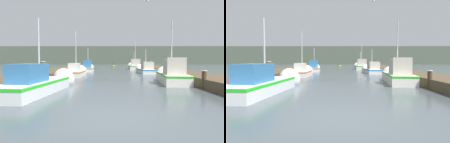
# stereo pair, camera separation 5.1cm
# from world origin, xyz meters

# --- Properties ---
(ground_plane) EXTENTS (200.00, 200.00, 0.00)m
(ground_plane) POSITION_xyz_m (0.00, 0.00, 0.00)
(ground_plane) COLOR #424C51
(dock_left) EXTENTS (2.81, 40.00, 0.51)m
(dock_left) POSITION_xyz_m (-5.93, 16.00, 0.25)
(dock_left) COLOR #4C3D2B
(dock_left) RESTS_ON ground_plane
(dock_right) EXTENTS (2.81, 40.00, 0.51)m
(dock_right) POSITION_xyz_m (5.93, 16.00, 0.25)
(dock_right) COLOR #4C3D2B
(dock_right) RESTS_ON ground_plane
(distant_shore_ridge) EXTENTS (120.00, 16.00, 5.72)m
(distant_shore_ridge) POSITION_xyz_m (0.00, 65.21, 2.86)
(distant_shore_ridge) COLOR #4C5647
(distant_shore_ridge) RESTS_ON ground_plane
(fishing_boat_0) EXTENTS (2.01, 6.04, 3.79)m
(fishing_boat_0) POSITION_xyz_m (-3.45, 4.27, 0.42)
(fishing_boat_0) COLOR silver
(fishing_boat_0) RESTS_ON ground_plane
(fishing_boat_1) EXTENTS (1.91, 5.40, 4.37)m
(fishing_boat_1) POSITION_xyz_m (3.74, 8.09, 0.52)
(fishing_boat_1) COLOR silver
(fishing_boat_1) RESTS_ON ground_plane
(fishing_boat_2) EXTENTS (1.46, 4.74, 4.57)m
(fishing_boat_2) POSITION_xyz_m (-3.56, 13.59, 0.35)
(fishing_boat_2) COLOR silver
(fishing_boat_2) RESTS_ON ground_plane
(fishing_boat_3) EXTENTS (1.71, 5.28, 3.14)m
(fishing_boat_3) POSITION_xyz_m (3.52, 17.68, 0.38)
(fishing_boat_3) COLOR silver
(fishing_boat_3) RESTS_ON ground_plane
(fishing_boat_4) EXTENTS (1.70, 5.34, 3.47)m
(fishing_boat_4) POSITION_xyz_m (-3.44, 21.13, 0.40)
(fishing_boat_4) COLOR silver
(fishing_boat_4) RESTS_ON ground_plane
(fishing_boat_5) EXTENTS (1.94, 4.62, 4.93)m
(fishing_boat_5) POSITION_xyz_m (3.27, 25.61, 0.51)
(fishing_boat_5) COLOR silver
(fishing_boat_5) RESTS_ON ground_plane
(fishing_boat_6) EXTENTS (1.95, 5.12, 3.38)m
(fishing_boat_6) POSITION_xyz_m (3.47, 29.99, 0.38)
(fishing_boat_6) COLOR silver
(fishing_boat_6) RESTS_ON ground_plane
(mooring_piling_0) EXTENTS (0.27, 0.27, 0.96)m
(mooring_piling_0) POSITION_xyz_m (4.58, 5.10, 0.48)
(mooring_piling_0) COLOR #473523
(mooring_piling_0) RESTS_ON ground_plane
(mooring_piling_1) EXTENTS (0.33, 0.33, 1.39)m
(mooring_piling_1) POSITION_xyz_m (-4.63, 7.63, 0.70)
(mooring_piling_1) COLOR #473523
(mooring_piling_1) RESTS_ON ground_plane
(mooring_piling_2) EXTENTS (0.25, 0.25, 1.36)m
(mooring_piling_2) POSITION_xyz_m (-4.57, 33.35, 0.69)
(mooring_piling_2) COLOR #473523
(mooring_piling_2) RESTS_ON ground_plane
(mooring_piling_3) EXTENTS (0.23, 0.23, 1.32)m
(mooring_piling_3) POSITION_xyz_m (4.53, 19.34, 0.66)
(mooring_piling_3) COLOR #473523
(mooring_piling_3) RESTS_ON ground_plane
(channel_buoy) EXTENTS (0.44, 0.44, 0.94)m
(channel_buoy) POSITION_xyz_m (-0.09, 37.41, 0.13)
(channel_buoy) COLOR gold
(channel_buoy) RESTS_ON ground_plane
(seagull_lead) EXTENTS (0.30, 0.56, 0.12)m
(seagull_lead) POSITION_xyz_m (1.98, 7.48, 5.15)
(seagull_lead) COLOR white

